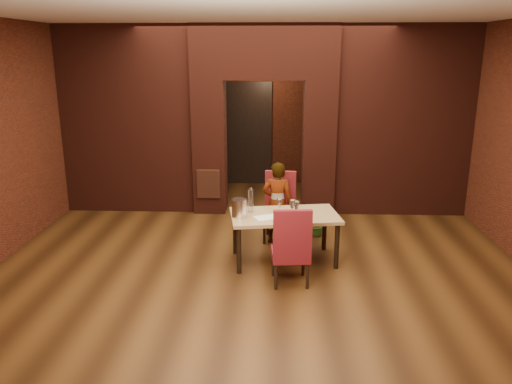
{
  "coord_description": "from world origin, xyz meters",
  "views": [
    {
      "loc": [
        0.23,
        -6.57,
        2.76
      ],
      "look_at": [
        -0.05,
        0.0,
        0.9
      ],
      "focal_mm": 35.0,
      "sensor_mm": 36.0,
      "label": 1
    }
  ],
  "objects_px": {
    "chair_far": "(279,207)",
    "water_bottle": "(251,200)",
    "wine_glass_c": "(296,209)",
    "wine_bucket": "(239,208)",
    "person_seated": "(277,203)",
    "wine_glass_a": "(279,206)",
    "wine_glass_b": "(292,208)",
    "chair_near": "(290,244)",
    "potted_plant": "(317,224)",
    "dining_table": "(284,238)"
  },
  "relations": [
    {
      "from": "chair_far",
      "to": "water_bottle",
      "type": "bearing_deg",
      "value": -113.87
    },
    {
      "from": "wine_glass_a",
      "to": "wine_glass_b",
      "type": "height_order",
      "value": "wine_glass_b"
    },
    {
      "from": "wine_glass_a",
      "to": "water_bottle",
      "type": "xyz_separation_m",
      "value": [
        -0.39,
        0.07,
        0.06
      ]
    },
    {
      "from": "wine_glass_a",
      "to": "wine_glass_b",
      "type": "bearing_deg",
      "value": -19.32
    },
    {
      "from": "dining_table",
      "to": "water_bottle",
      "type": "height_order",
      "value": "water_bottle"
    },
    {
      "from": "person_seated",
      "to": "wine_glass_a",
      "type": "distance_m",
      "value": 0.69
    },
    {
      "from": "water_bottle",
      "to": "potted_plant",
      "type": "bearing_deg",
      "value": 42.51
    },
    {
      "from": "wine_glass_c",
      "to": "potted_plant",
      "type": "bearing_deg",
      "value": 70.92
    },
    {
      "from": "person_seated",
      "to": "wine_glass_c",
      "type": "bearing_deg",
      "value": 112.59
    },
    {
      "from": "chair_near",
      "to": "wine_glass_b",
      "type": "xyz_separation_m",
      "value": [
        0.03,
        0.62,
        0.27
      ]
    },
    {
      "from": "dining_table",
      "to": "chair_far",
      "type": "xyz_separation_m",
      "value": [
        -0.07,
        0.78,
        0.18
      ]
    },
    {
      "from": "chair_far",
      "to": "potted_plant",
      "type": "distance_m",
      "value": 0.71
    },
    {
      "from": "dining_table",
      "to": "wine_bucket",
      "type": "distance_m",
      "value": 0.76
    },
    {
      "from": "chair_far",
      "to": "person_seated",
      "type": "distance_m",
      "value": 0.14
    },
    {
      "from": "person_seated",
      "to": "chair_far",
      "type": "bearing_deg",
      "value": -103.64
    },
    {
      "from": "wine_bucket",
      "to": "potted_plant",
      "type": "xyz_separation_m",
      "value": [
        1.12,
        1.13,
        -0.6
      ]
    },
    {
      "from": "wine_glass_c",
      "to": "water_bottle",
      "type": "height_order",
      "value": "water_bottle"
    },
    {
      "from": "wine_glass_a",
      "to": "person_seated",
      "type": "bearing_deg",
      "value": 92.48
    },
    {
      "from": "water_bottle",
      "to": "wine_glass_b",
      "type": "bearing_deg",
      "value": -13.1
    },
    {
      "from": "chair_near",
      "to": "potted_plant",
      "type": "xyz_separation_m",
      "value": [
        0.46,
        1.65,
        -0.31
      ]
    },
    {
      "from": "wine_glass_c",
      "to": "wine_bucket",
      "type": "height_order",
      "value": "wine_bucket"
    },
    {
      "from": "wine_glass_a",
      "to": "wine_glass_c",
      "type": "height_order",
      "value": "wine_glass_c"
    },
    {
      "from": "dining_table",
      "to": "potted_plant",
      "type": "height_order",
      "value": "dining_table"
    },
    {
      "from": "chair_near",
      "to": "person_seated",
      "type": "distance_m",
      "value": 1.36
    },
    {
      "from": "wine_glass_a",
      "to": "water_bottle",
      "type": "distance_m",
      "value": 0.4
    },
    {
      "from": "chair_near",
      "to": "wine_glass_b",
      "type": "bearing_deg",
      "value": -97.66
    },
    {
      "from": "person_seated",
      "to": "water_bottle",
      "type": "distance_m",
      "value": 0.73
    },
    {
      "from": "dining_table",
      "to": "potted_plant",
      "type": "relative_size",
      "value": 3.82
    },
    {
      "from": "chair_far",
      "to": "water_bottle",
      "type": "distance_m",
      "value": 0.85
    },
    {
      "from": "chair_far",
      "to": "person_seated",
      "type": "relative_size",
      "value": 0.84
    },
    {
      "from": "wine_glass_b",
      "to": "chair_near",
      "type": "bearing_deg",
      "value": -92.8
    },
    {
      "from": "dining_table",
      "to": "potted_plant",
      "type": "xyz_separation_m",
      "value": [
        0.52,
        0.99,
        -0.15
      ]
    },
    {
      "from": "dining_table",
      "to": "water_bottle",
      "type": "distance_m",
      "value": 0.68
    },
    {
      "from": "chair_near",
      "to": "water_bottle",
      "type": "distance_m",
      "value": 0.97
    },
    {
      "from": "dining_table",
      "to": "wine_glass_c",
      "type": "distance_m",
      "value": 0.47
    },
    {
      "from": "person_seated",
      "to": "potted_plant",
      "type": "distance_m",
      "value": 0.81
    },
    {
      "from": "wine_glass_c",
      "to": "potted_plant",
      "type": "distance_m",
      "value": 1.28
    },
    {
      "from": "wine_glass_c",
      "to": "potted_plant",
      "type": "xyz_separation_m",
      "value": [
        0.37,
        1.07,
        -0.58
      ]
    },
    {
      "from": "wine_glass_a",
      "to": "wine_glass_b",
      "type": "distance_m",
      "value": 0.18
    },
    {
      "from": "chair_near",
      "to": "wine_glass_b",
      "type": "relative_size",
      "value": 4.78
    },
    {
      "from": "chair_near",
      "to": "person_seated",
      "type": "height_order",
      "value": "person_seated"
    },
    {
      "from": "wine_glass_b",
      "to": "potted_plant",
      "type": "bearing_deg",
      "value": 67.47
    },
    {
      "from": "chair_near",
      "to": "person_seated",
      "type": "relative_size",
      "value": 0.81
    },
    {
      "from": "water_bottle",
      "to": "potted_plant",
      "type": "relative_size",
      "value": 0.9
    },
    {
      "from": "person_seated",
      "to": "potted_plant",
      "type": "height_order",
      "value": "person_seated"
    },
    {
      "from": "person_seated",
      "to": "wine_glass_a",
      "type": "height_order",
      "value": "person_seated"
    },
    {
      "from": "wine_bucket",
      "to": "water_bottle",
      "type": "relative_size",
      "value": 0.72
    },
    {
      "from": "wine_glass_b",
      "to": "wine_glass_c",
      "type": "xyz_separation_m",
      "value": [
        0.06,
        -0.05,
        -0.0
      ]
    },
    {
      "from": "wine_glass_a",
      "to": "potted_plant",
      "type": "relative_size",
      "value": 0.55
    },
    {
      "from": "wine_glass_a",
      "to": "wine_glass_c",
      "type": "distance_m",
      "value": 0.24
    }
  ]
}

